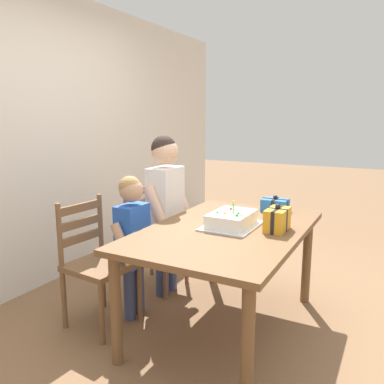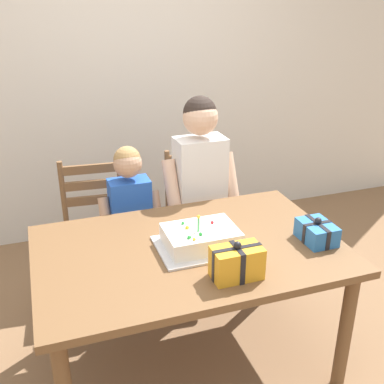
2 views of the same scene
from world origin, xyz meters
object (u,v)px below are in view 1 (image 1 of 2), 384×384
object	(u,v)px
gift_box_beside_cake	(277,220)
child_older	(166,199)
chair_left	(97,262)
child_younger	(133,233)
chair_right	(153,235)
dining_table	(226,241)
birthday_cake	(232,220)
gift_box_red_large	(275,205)

from	to	relation	value
gift_box_beside_cake	child_older	size ratio (longest dim) A/B	0.17
chair_left	child_younger	bearing A→B (deg)	-40.59
gift_box_beside_cake	chair_right	xyz separation A→B (m)	(0.25, 1.17, -0.35)
dining_table	chair_left	size ratio (longest dim) A/B	1.67
dining_table	gift_box_beside_cake	distance (m)	0.38
gift_box_beside_cake	child_older	bearing A→B (deg)	79.29
birthday_cake	child_older	size ratio (longest dim) A/B	0.33
chair_left	child_older	distance (m)	0.78
dining_table	child_younger	world-z (taller)	child_younger
dining_table	chair_left	bearing A→B (deg)	113.17
gift_box_red_large	chair_right	bearing A→B (deg)	105.08
dining_table	gift_box_beside_cake	xyz separation A→B (m)	(0.11, -0.32, 0.16)
gift_box_beside_cake	chair_left	world-z (taller)	gift_box_beside_cake
chair_left	chair_right	size ratio (longest dim) A/B	1.00
birthday_cake	child_younger	size ratio (longest dim) A/B	0.41
birthday_cake	gift_box_beside_cake	world-z (taller)	birthday_cake
gift_box_beside_cake	child_younger	xyz separation A→B (m)	(-0.28, 1.00, -0.16)
birthday_cake	gift_box_red_large	size ratio (longest dim) A/B	2.11
birthday_cake	child_older	distance (m)	0.74
gift_box_red_large	chair_right	xyz separation A→B (m)	(-0.27, 1.01, -0.33)
dining_table	child_older	distance (m)	0.76
gift_box_red_large	chair_left	distance (m)	1.46
gift_box_red_large	gift_box_beside_cake	xyz separation A→B (m)	(-0.53, -0.17, 0.02)
chair_right	child_younger	world-z (taller)	child_younger
child_older	dining_table	bearing A→B (deg)	-114.09
gift_box_beside_cake	child_younger	distance (m)	1.05
birthday_cake	child_younger	distance (m)	0.74
dining_table	chair_left	world-z (taller)	chair_left
chair_right	child_older	xyz separation A→B (m)	(-0.07, -0.18, 0.36)
gift_box_red_large	child_younger	xyz separation A→B (m)	(-0.80, 0.83, -0.14)
birthday_cake	gift_box_red_large	distance (m)	0.60
gift_box_red_large	chair_right	size ratio (longest dim) A/B	0.23
gift_box_red_large	child_younger	world-z (taller)	child_younger
gift_box_red_large	chair_left	world-z (taller)	chair_left
gift_box_red_large	chair_left	xyz separation A→B (m)	(-1.00, 1.01, -0.33)
chair_right	gift_box_red_large	bearing A→B (deg)	-74.92
child_older	child_younger	xyz separation A→B (m)	(-0.46, 0.00, -0.17)
child_older	gift_box_beside_cake	bearing A→B (deg)	-100.71
dining_table	child_younger	bearing A→B (deg)	103.36
birthday_cake	child_younger	xyz separation A→B (m)	(-0.22, 0.69, -0.14)
gift_box_beside_cake	child_younger	bearing A→B (deg)	105.39
chair_right	child_older	bearing A→B (deg)	-110.35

